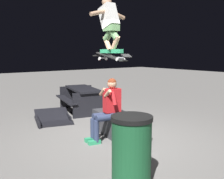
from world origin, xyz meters
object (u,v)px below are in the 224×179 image
at_px(picnic_table_back, 83,96).
at_px(trash_bin, 131,151).
at_px(person_sitting_on_ledge, 107,106).
at_px(skater_airborne, 109,22).
at_px(kicker_ramp, 53,119).
at_px(skateboard, 111,57).
at_px(ledge_box_main, 119,125).

bearing_deg(picnic_table_back, trash_bin, 156.76).
distance_m(picnic_table_back, trash_bin, 4.75).
bearing_deg(person_sitting_on_ledge, trash_bin, 153.30).
bearing_deg(trash_bin, person_sitting_on_ledge, -26.70).
height_order(skater_airborne, kicker_ramp, skater_airborne).
distance_m(skateboard, trash_bin, 2.30).
relative_size(ledge_box_main, trash_bin, 1.58).
xyz_separation_m(kicker_ramp, picnic_table_back, (0.52, -1.27, 0.44)).
xyz_separation_m(person_sitting_on_ledge, kicker_ramp, (2.14, 0.25, -0.68)).
height_order(skateboard, skater_airborne, skater_airborne).
bearing_deg(skateboard, person_sitting_on_ledge, 71.96).
relative_size(ledge_box_main, person_sitting_on_ledge, 1.20).
distance_m(kicker_ramp, trash_bin, 3.92).
height_order(kicker_ramp, trash_bin, trash_bin).
bearing_deg(picnic_table_back, skateboard, 160.78).
relative_size(skateboard, picnic_table_back, 0.52).
bearing_deg(picnic_table_back, person_sitting_on_ledge, 159.08).
bearing_deg(kicker_ramp, ledge_box_main, -162.57).
distance_m(person_sitting_on_ledge, skateboard, 1.03).
distance_m(ledge_box_main, skater_airborne, 2.23).
distance_m(skater_airborne, trash_bin, 2.77).
xyz_separation_m(person_sitting_on_ledge, picnic_table_back, (2.66, -1.02, -0.23)).
height_order(ledge_box_main, trash_bin, trash_bin).
bearing_deg(person_sitting_on_ledge, kicker_ramp, 6.80).
relative_size(skater_airborne, kicker_ramp, 0.84).
xyz_separation_m(ledge_box_main, person_sitting_on_ledge, (-0.10, 0.38, 0.49)).
xyz_separation_m(ledge_box_main, kicker_ramp, (2.04, 0.64, -0.19)).
height_order(person_sitting_on_ledge, picnic_table_back, person_sitting_on_ledge).
bearing_deg(picnic_table_back, skater_airborne, 160.35).
xyz_separation_m(skater_airborne, kicker_ramp, (2.11, 0.33, -2.40)).
xyz_separation_m(person_sitting_on_ledge, skater_airborne, (0.03, -0.08, 1.72)).
xyz_separation_m(person_sitting_on_ledge, skateboard, (-0.03, -0.08, 1.03)).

